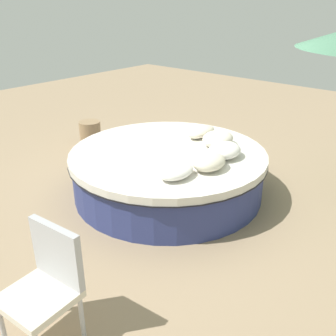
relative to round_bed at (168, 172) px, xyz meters
The scene contains 9 objects.
ground_plane 0.32m from the round_bed, ahead, with size 16.00×16.00×0.00m, color #9E8466.
round_bed is the anchor object (origin of this frame).
throw_pillow_0 0.91m from the round_bed, 132.72° to the right, with size 0.48×0.33×0.16m, color white.
throw_pillow_1 0.87m from the round_bed, 99.35° to the right, with size 0.47×0.35×0.20m, color beige.
throw_pillow_2 0.86m from the round_bed, 65.99° to the right, with size 0.50×0.39×0.20m, color white.
throw_pillow_3 0.84m from the round_bed, 32.62° to the right, with size 0.50×0.39×0.21m, color silver.
throw_pillow_4 0.86m from the round_bed, ahead, with size 0.55×0.29×0.15m, color beige.
patio_chair 2.67m from the round_bed, 159.74° to the right, with size 0.55×0.56×0.98m.
side_table 2.34m from the round_bed, 78.57° to the left, with size 0.39×0.39×0.47m, color #997A56.
Camera 1 is at (-3.64, -3.14, 2.54)m, focal length 40.73 mm.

